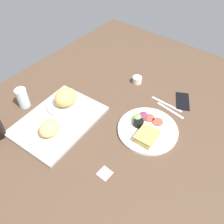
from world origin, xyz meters
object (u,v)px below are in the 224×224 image
object	(u,v)px
bread_plate_near	(50,131)
cell_phone	(183,101)
sticky_note	(105,173)
espresso_cup	(137,80)
bread_plate_far	(66,99)
plate_with_salad	(146,129)
serving_tray	(59,121)
drinking_glass	(23,98)
fork	(170,110)
knife	(167,104)

from	to	relation	value
bread_plate_near	cell_phone	size ratio (longest dim) A/B	1.34
bread_plate_near	sticky_note	bearing A→B (deg)	-87.90
espresso_cup	sticky_note	bearing A→B (deg)	-158.14
bread_plate_far	plate_with_salad	size ratio (longest dim) A/B	0.67
espresso_cup	cell_phone	world-z (taller)	espresso_cup
bread_plate_near	sticky_note	xyz separation A→B (cm)	(1.22, -33.25, -4.75)
serving_tray	drinking_glass	xyz separation A→B (cm)	(-3.25, 23.83, 4.89)
bread_plate_near	espresso_cup	size ratio (longest dim) A/B	3.44
cell_phone	serving_tray	bearing A→B (deg)	112.30
drinking_glass	sticky_note	world-z (taller)	drinking_glass
bread_plate_far	drinking_glass	size ratio (longest dim) A/B	1.77
espresso_cup	bread_plate_near	bearing A→B (deg)	171.84
fork	knife	world-z (taller)	same
bread_plate_near	bread_plate_far	world-z (taller)	bread_plate_far
drinking_glass	fork	size ratio (longest dim) A/B	0.67
bread_plate_far	espresso_cup	bearing A→B (deg)	-23.36
fork	knife	bearing A→B (deg)	-30.01
bread_plate_near	espresso_cup	bearing A→B (deg)	-8.16
serving_tray	bread_plate_far	xyz separation A→B (cm)	(10.33, 4.45, 5.01)
plate_with_salad	sticky_note	size ratio (longest dim) A/B	5.41
bread_plate_far	knife	distance (cm)	56.03
serving_tray	fork	distance (cm)	60.47
bread_plate_near	sticky_note	size ratio (longest dim) A/B	3.44
cell_phone	sticky_note	world-z (taller)	cell_phone
cell_phone	sticky_note	bearing A→B (deg)	145.95
plate_with_salad	fork	xyz separation A→B (cm)	(20.65, -2.41, -1.39)
fork	sticky_note	size ratio (longest dim) A/B	3.04
drinking_glass	sticky_note	size ratio (longest dim) A/B	2.03
serving_tray	bread_plate_near	world-z (taller)	bread_plate_near
drinking_glass	knife	xyz separation A→B (cm)	(49.88, -61.69, -5.44)
bread_plate_far	drinking_glass	bearing A→B (deg)	125.01
serving_tray	espresso_cup	size ratio (longest dim) A/B	8.04
drinking_glass	serving_tray	bearing A→B (deg)	-82.24
bread_plate_far	sticky_note	bearing A→B (deg)	-113.55
plate_with_salad	espresso_cup	xyz separation A→B (cm)	(29.52, 25.69, 0.36)
plate_with_salad	bread_plate_far	bearing A→B (deg)	106.08
bread_plate_far	espresso_cup	distance (cm)	46.10
bread_plate_near	plate_with_salad	bearing A→B (deg)	-46.83
bread_plate_far	knife	world-z (taller)	bread_plate_far
drinking_glass	espresso_cup	size ratio (longest dim) A/B	2.03
bread_plate_far	bread_plate_near	bearing A→B (deg)	-154.73
cell_phone	sticky_note	size ratio (longest dim) A/B	2.57
bread_plate_far	plate_with_salad	xyz separation A→B (cm)	(12.66, -43.91, -4.18)
bread_plate_near	drinking_glass	size ratio (longest dim) A/B	1.69
espresso_cup	fork	xyz separation A→B (cm)	(-8.87, -28.10, -1.75)
bread_plate_far	fork	world-z (taller)	bread_plate_far
fork	sticky_note	distance (cm)	51.99
bread_plate_far	plate_with_salad	distance (cm)	45.88
bread_plate_far	plate_with_salad	bearing A→B (deg)	-73.92
espresso_cup	cell_phone	xyz separation A→B (cm)	(1.89, -30.09, -1.60)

